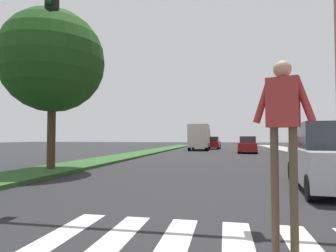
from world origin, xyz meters
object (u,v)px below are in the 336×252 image
traffic_light_gantry (49,24)px  pedestrian_performer (283,126)px  tree_mid (53,61)px  sedan_midblock (248,145)px  truck_box_delivery (200,137)px  suv_crossing (331,158)px  sedan_distant (213,143)px

traffic_light_gantry → pedestrian_performer: size_ratio=3.28×
tree_mid → sedan_midblock: tree_mid is taller
truck_box_delivery → sedan_midblock: bearing=-46.8°
pedestrian_performer → truck_box_delivery: truck_box_delivery is taller
pedestrian_performer → sedan_midblock: (1.56, 26.09, -0.89)m
tree_mid → sedan_midblock: bearing=61.6°
suv_crossing → sedan_midblock: 20.63m
tree_mid → sedan_distant: 28.59m
suv_crossing → traffic_light_gantry: bearing=-157.9°
pedestrian_performer → suv_crossing: 6.00m
traffic_light_gantry → suv_crossing: 8.60m
suv_crossing → truck_box_delivery: (-6.13, 26.30, 0.70)m
traffic_light_gantry → sedan_midblock: (6.53, 23.58, -3.56)m
sedan_distant → truck_box_delivery: (-1.48, -3.65, 0.86)m
pedestrian_performer → truck_box_delivery: 32.00m
traffic_light_gantry → pedestrian_performer: bearing=-26.7°
sedan_distant → suv_crossing: bearing=-81.2°
sedan_midblock → sedan_distant: (-3.86, 9.33, -0.00)m
tree_mid → sedan_distant: size_ratio=1.68×
suv_crossing → sedan_distant: size_ratio=1.12×
tree_mid → pedestrian_performer: bearing=-43.1°
truck_box_delivery → pedestrian_performer: bearing=-83.2°
sedan_midblock → sedan_distant: bearing=112.5°
suv_crossing → tree_mid: bearing=167.8°
tree_mid → suv_crossing: 11.67m
tree_mid → sedan_distant: tree_mid is taller
tree_mid → sedan_midblock: (9.90, 18.30, -4.21)m
tree_mid → truck_box_delivery: size_ratio=1.16×
pedestrian_performer → suv_crossing: pedestrian_performer is taller
traffic_light_gantry → suv_crossing: bearing=22.1°
tree_mid → suv_crossing: size_ratio=1.50×
traffic_light_gantry → pedestrian_performer: 6.17m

